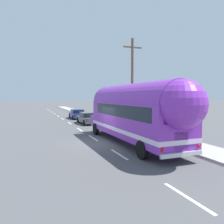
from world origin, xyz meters
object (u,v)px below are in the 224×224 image
painted_bus (135,111)px  car_second (77,114)px  car_lead (88,117)px  utility_pole (132,84)px

painted_bus → car_second: painted_bus is taller
painted_bus → car_lead: 12.78m
painted_bus → car_lead: painted_bus is taller
utility_pole → painted_bus: (-2.36, -5.27, -2.12)m
utility_pole → car_second: (-2.15, 13.94, -3.69)m
painted_bus → car_lead: size_ratio=2.71×
painted_bus → utility_pole: bearing=65.9°
painted_bus → car_second: bearing=89.4°
utility_pole → car_lead: 8.57m
car_lead → utility_pole: bearing=-73.2°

